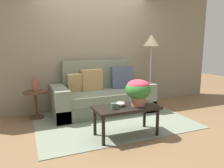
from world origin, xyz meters
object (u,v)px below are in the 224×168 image
Objects in this scene: coffee_mug at (114,106)px; side_table at (36,100)px; snack_bowl at (120,104)px; coffee_table at (126,110)px; floor_lamp at (151,47)px; couch at (102,96)px; potted_plant at (138,89)px; table_vase at (35,85)px.

side_table is at bearing 124.47° from coffee_mug.
coffee_table is at bearing -23.22° from snack_bowl.
coffee_mug is at bearing -136.58° from floor_lamp.
coffee_table is at bearing 14.93° from coffee_mug.
couch is 1.44m from coffee_mug.
potted_plant is at bearing -45.37° from side_table.
couch is at bearing -3.41° from side_table.
table_vase is at bearing 66.54° from side_table.
floor_lamp is at bearing 0.04° from side_table.
coffee_mug is at bearing -56.09° from table_vase.
couch is 5.08× the size of potted_plant.
side_table is 3.59× the size of snack_bowl.
table_vase is (0.01, 0.02, 0.28)m from side_table.
floor_lamp is 4.06× the size of potted_plant.
couch reaches higher than coffee_table.
floor_lamp is at bearing -0.39° from table_vase.
floor_lamp reaches higher than couch.
side_table is 1.31× the size of potted_plant.
table_vase reaches higher than snack_bowl.
snack_bowl is at bearing 32.94° from coffee_mug.
coffee_mug is (1.01, -1.47, 0.15)m from side_table.
floor_lamp is at bearing 46.85° from coffee_table.
table_vase is (-1.16, 1.40, 0.13)m from snack_bowl.
floor_lamp is 12.42× the size of coffee_mug.
couch reaches higher than coffee_mug.
table_vase reaches higher than coffee_mug.
side_table is (-1.25, 1.41, -0.05)m from coffee_table.
side_table is 4.02× the size of coffee_mug.
coffee_mug is at bearing -176.13° from potted_plant.
potted_plant is 2.73× the size of snack_bowl.
coffee_mug is 0.89× the size of snack_bowl.
couch is at bearing 94.18° from potted_plant.
side_table is 2.06m from potted_plant.
potted_plant is at bearing -14.82° from snack_bowl.
potted_plant reaches higher than table_vase.
snack_bowl reaches higher than coffee_table.
coffee_table is (-0.08, -1.33, 0.09)m from couch.
floor_lamp is 2.15m from snack_bowl.
potted_plant is (-1.14, -1.45, -0.63)m from floor_lamp.
floor_lamp reaches higher than potted_plant.
couch is at bearing 82.79° from snack_bowl.
coffee_mug is at bearing -102.74° from couch.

